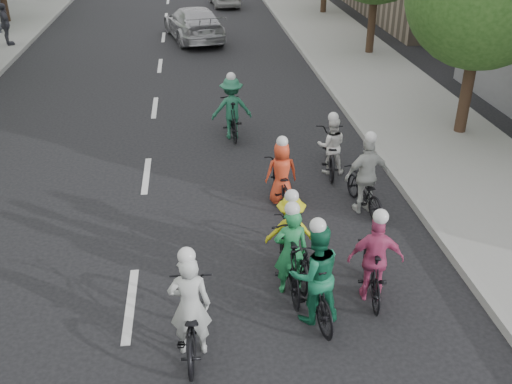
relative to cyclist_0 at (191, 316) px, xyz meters
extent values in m
plane|color=black|center=(-1.04, 1.13, -0.61)|extent=(120.00, 120.00, 0.00)
cube|color=gray|center=(6.96, 11.13, -0.53)|extent=(4.00, 80.00, 0.15)
cube|color=#999993|center=(5.01, 11.13, -0.52)|extent=(0.18, 80.00, 0.18)
cylinder|color=black|center=(-9.24, 25.13, 0.53)|extent=(0.32, 0.32, 2.27)
cylinder|color=black|center=(7.76, 7.73, 0.53)|extent=(0.32, 0.32, 2.27)
cylinder|color=black|center=(7.76, 16.73, 0.64)|extent=(0.32, 0.32, 2.48)
imported|color=black|center=(0.00, 0.03, -0.11)|extent=(0.75, 1.92, 0.99)
imported|color=#BBC0BD|center=(0.00, -0.07, 0.26)|extent=(0.65, 0.44, 1.72)
sphere|color=silver|center=(0.00, -0.07, 1.14)|extent=(0.26, 0.26, 0.26)
imported|color=black|center=(1.99, 0.56, -0.05)|extent=(0.78, 1.89, 1.10)
imported|color=#166644|center=(1.99, 0.46, 0.27)|extent=(0.94, 0.78, 1.76)
sphere|color=silver|center=(1.99, 0.46, 1.17)|extent=(0.26, 0.26, 0.26)
imported|color=black|center=(1.86, 2.11, -0.20)|extent=(0.66, 1.57, 0.81)
imported|color=#CEC916|center=(1.86, 2.01, 0.11)|extent=(0.97, 0.61, 1.43)
sphere|color=silver|center=(1.86, 2.01, 0.85)|extent=(0.26, 0.26, 0.26)
imported|color=black|center=(3.11, 0.96, -0.12)|extent=(0.67, 1.67, 0.98)
imported|color=#C34477|center=(3.11, 0.86, 0.20)|extent=(0.99, 0.51, 1.61)
sphere|color=silver|center=(3.11, 0.86, 1.02)|extent=(0.26, 0.26, 0.26)
imported|color=black|center=(2.07, 4.56, -0.16)|extent=(0.67, 1.72, 0.89)
imported|color=red|center=(2.07, 4.46, 0.12)|extent=(0.73, 0.49, 1.45)
sphere|color=silver|center=(2.07, 4.46, 0.86)|extent=(0.26, 0.26, 0.26)
imported|color=black|center=(1.73, 1.32, -0.05)|extent=(0.55, 1.85, 1.11)
imported|color=#248446|center=(1.73, 1.22, 0.21)|extent=(0.60, 0.40, 1.64)
sphere|color=silver|center=(1.73, 1.22, 1.05)|extent=(0.26, 0.26, 0.26)
imported|color=black|center=(3.52, 5.91, -0.10)|extent=(0.96, 2.01, 1.02)
imported|color=white|center=(3.52, 5.81, 0.11)|extent=(0.77, 0.64, 1.44)
sphere|color=silver|center=(3.52, 5.81, 0.85)|extent=(0.26, 0.26, 0.26)
imported|color=black|center=(1.26, 8.45, -0.05)|extent=(0.64, 1.89, 1.12)
imported|color=#216548|center=(1.26, 8.35, 0.27)|extent=(1.17, 0.72, 1.75)
sphere|color=silver|center=(1.26, 8.35, 1.16)|extent=(0.26, 0.26, 0.26)
imported|color=black|center=(3.82, 3.92, -0.16)|extent=(0.87, 1.77, 0.89)
imported|color=silver|center=(3.82, 3.82, 0.26)|extent=(1.07, 0.59, 1.72)
sphere|color=silver|center=(3.82, 3.82, 1.14)|extent=(0.26, 0.26, 0.26)
imported|color=#ADADB2|center=(0.42, 20.49, 0.15)|extent=(3.13, 5.52, 1.51)
imported|color=#4A4A56|center=(-7.78, 19.78, 0.44)|extent=(0.83, 1.14, 1.79)
camera|label=1|loc=(0.21, -6.75, 5.68)|focal=40.00mm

